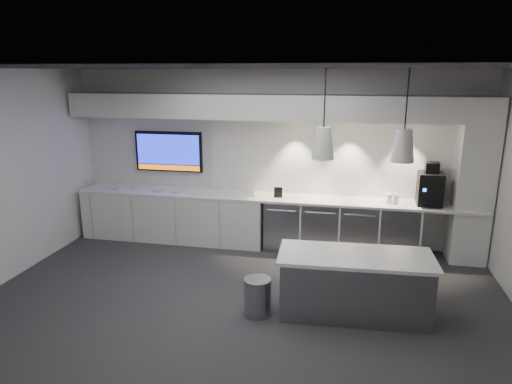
% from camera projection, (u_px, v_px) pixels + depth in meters
% --- Properties ---
extents(floor, '(7.00, 7.00, 0.00)m').
position_uv_depth(floor, '(240.00, 306.00, 5.93)').
color(floor, '#313234').
rests_on(floor, ground).
extents(ceiling, '(7.00, 7.00, 0.00)m').
position_uv_depth(ceiling, '(238.00, 67.00, 5.17)').
color(ceiling, black).
rests_on(ceiling, wall_back).
extents(wall_back, '(7.00, 0.00, 7.00)m').
position_uv_depth(wall_back, '(273.00, 158.00, 7.92)').
color(wall_back, silver).
rests_on(wall_back, floor).
extents(wall_front, '(7.00, 0.00, 7.00)m').
position_uv_depth(wall_front, '(156.00, 287.00, 3.18)').
color(wall_front, silver).
rests_on(wall_front, floor).
extents(back_counter, '(6.80, 0.65, 0.04)m').
position_uv_depth(back_counter, '(270.00, 197.00, 7.77)').
color(back_counter, white).
rests_on(back_counter, left_base_cabinets).
extents(left_base_cabinets, '(3.30, 0.63, 0.86)m').
position_uv_depth(left_base_cabinets, '(174.00, 216.00, 8.22)').
color(left_base_cabinets, white).
rests_on(left_base_cabinets, floor).
extents(fridge_unit_a, '(0.60, 0.61, 0.85)m').
position_uv_depth(fridge_unit_a, '(284.00, 224.00, 7.84)').
color(fridge_unit_a, gray).
rests_on(fridge_unit_a, floor).
extents(fridge_unit_b, '(0.60, 0.61, 0.85)m').
position_uv_depth(fridge_unit_b, '(321.00, 226.00, 7.72)').
color(fridge_unit_b, gray).
rests_on(fridge_unit_b, floor).
extents(fridge_unit_c, '(0.60, 0.61, 0.85)m').
position_uv_depth(fridge_unit_c, '(359.00, 228.00, 7.59)').
color(fridge_unit_c, gray).
rests_on(fridge_unit_c, floor).
extents(fridge_unit_d, '(0.60, 0.61, 0.85)m').
position_uv_depth(fridge_unit_d, '(398.00, 231.00, 7.47)').
color(fridge_unit_d, gray).
rests_on(fridge_unit_d, floor).
extents(backsplash, '(4.60, 0.03, 1.30)m').
position_uv_depth(backsplash, '(343.00, 158.00, 7.66)').
color(backsplash, white).
rests_on(backsplash, wall_back).
extents(soffit, '(6.90, 0.60, 0.40)m').
position_uv_depth(soffit, '(271.00, 107.00, 7.40)').
color(soffit, white).
rests_on(soffit, wall_back).
extents(column, '(0.55, 0.55, 2.60)m').
position_uv_depth(column, '(473.00, 182.00, 7.07)').
color(column, white).
rests_on(column, floor).
extents(wall_tv, '(1.25, 0.07, 0.72)m').
position_uv_depth(wall_tv, '(169.00, 152.00, 8.22)').
color(wall_tv, black).
rests_on(wall_tv, wall_back).
extents(island, '(1.91, 0.89, 0.79)m').
position_uv_depth(island, '(354.00, 284.00, 5.65)').
color(island, gray).
rests_on(island, floor).
extents(bin, '(0.36, 0.36, 0.48)m').
position_uv_depth(bin, '(257.00, 297.00, 5.68)').
color(bin, gray).
rests_on(bin, floor).
extents(coffee_machine, '(0.39, 0.55, 0.68)m').
position_uv_depth(coffee_machine, '(430.00, 187.00, 7.22)').
color(coffee_machine, black).
rests_on(coffee_machine, back_counter).
extents(sign_black, '(0.14, 0.03, 0.18)m').
position_uv_depth(sign_black, '(278.00, 192.00, 7.66)').
color(sign_black, black).
rests_on(sign_black, back_counter).
extents(sign_white, '(0.18, 0.04, 0.14)m').
position_uv_depth(sign_white, '(249.00, 193.00, 7.70)').
color(sign_white, white).
rests_on(sign_white, back_counter).
extents(cup_cluster, '(0.19, 0.19, 0.16)m').
position_uv_depth(cup_cluster, '(392.00, 198.00, 7.33)').
color(cup_cluster, white).
rests_on(cup_cluster, back_counter).
extents(tray_a, '(0.18, 0.18, 0.02)m').
position_uv_depth(tray_a, '(117.00, 188.00, 8.24)').
color(tray_a, '#BCBCBC').
rests_on(tray_a, back_counter).
extents(tray_b, '(0.19, 0.19, 0.02)m').
position_uv_depth(tray_b, '(135.00, 188.00, 8.23)').
color(tray_b, '#BCBCBC').
rests_on(tray_b, back_counter).
extents(tray_c, '(0.20, 0.20, 0.02)m').
position_uv_depth(tray_c, '(159.00, 191.00, 8.08)').
color(tray_c, '#BCBCBC').
rests_on(tray_c, back_counter).
extents(tray_d, '(0.19, 0.19, 0.02)m').
position_uv_depth(tray_d, '(177.00, 192.00, 8.01)').
color(tray_d, '#BCBCBC').
rests_on(tray_d, back_counter).
extents(pendant_left, '(0.26, 0.26, 1.07)m').
position_uv_depth(pendant_left, '(323.00, 143.00, 5.29)').
color(pendant_left, white).
rests_on(pendant_left, ceiling).
extents(pendant_right, '(0.26, 0.26, 1.07)m').
position_uv_depth(pendant_right, '(403.00, 145.00, 5.11)').
color(pendant_right, white).
rests_on(pendant_right, ceiling).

